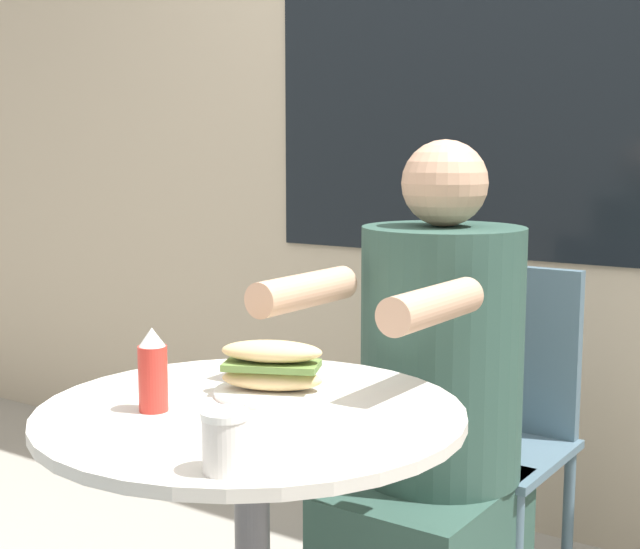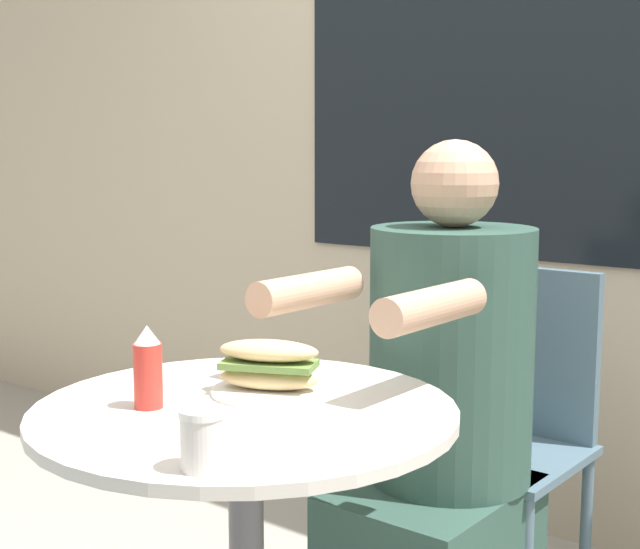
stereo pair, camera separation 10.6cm
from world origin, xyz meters
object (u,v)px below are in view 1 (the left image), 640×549
cafe_table (252,520)px  diner_chair (497,409)px  drink_cup (225,441)px  condiment_bottle (153,371)px  seated_diner (432,452)px  sandwich_on_plate (272,371)px

cafe_table → diner_chair: size_ratio=0.84×
drink_cup → condiment_bottle: 0.32m
seated_diner → sandwich_on_plate: (-0.08, -0.46, 0.26)m
cafe_table → seated_diner: size_ratio=0.62×
seated_diner → drink_cup: bearing=97.4°
cafe_table → seated_diner: (0.06, 0.55, -0.03)m
sandwich_on_plate → drink_cup: (0.18, -0.34, 0.00)m
diner_chair → drink_cup: (0.10, -1.14, 0.25)m
cafe_table → diner_chair: bearing=86.1°
diner_chair → condiment_bottle: bearing=80.1°
cafe_table → drink_cup: (0.16, -0.25, 0.24)m
sandwich_on_plate → condiment_bottle: bearing=-117.6°
cafe_table → seated_diner: 0.55m
cafe_table → sandwich_on_plate: 0.25m
diner_chair → seated_diner: 0.35m
diner_chair → condiment_bottle: (-0.18, -1.00, 0.28)m
sandwich_on_plate → diner_chair: bearing=84.2°
seated_diner → cafe_table: bearing=84.2°
cafe_table → diner_chair: 0.90m
sandwich_on_plate → drink_cup: 0.38m
condiment_bottle → drink_cup: bearing=-27.8°
diner_chair → condiment_bottle: 1.05m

